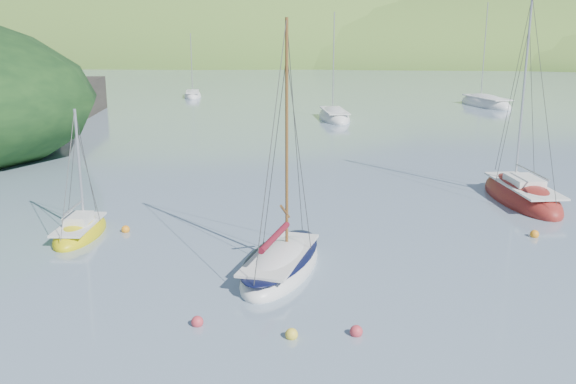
# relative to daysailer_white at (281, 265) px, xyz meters

# --- Properties ---
(ground) EXTENTS (700.00, 700.00, 0.00)m
(ground) POSITION_rel_daysailer_white_xyz_m (0.85, -5.77, -0.23)
(ground) COLOR gray
(ground) RESTS_ON ground
(shoreline_hills) EXTENTS (690.00, 135.00, 56.00)m
(shoreline_hills) POSITION_rel_daysailer_white_xyz_m (-8.81, 166.66, -0.23)
(shoreline_hills) COLOR #45702A
(shoreline_hills) RESTS_ON ground
(daysailer_white) EXTENTS (3.42, 6.89, 10.13)m
(daysailer_white) POSITION_rel_daysailer_white_xyz_m (0.00, 0.00, 0.00)
(daysailer_white) COLOR white
(daysailer_white) RESTS_ON ground
(sloop_red) EXTENTS (4.19, 8.13, 11.46)m
(sloop_red) POSITION_rel_daysailer_white_xyz_m (11.43, 11.44, -0.01)
(sloop_red) COLOR maroon
(sloop_red) RESTS_ON ground
(sailboat_yellow) EXTENTS (2.22, 4.77, 6.15)m
(sailboat_yellow) POSITION_rel_daysailer_white_xyz_m (-9.51, 3.02, -0.06)
(sailboat_yellow) COLOR #D5C80C
(sailboat_yellow) RESTS_ON ground
(distant_sloop_a) EXTENTS (4.46, 8.25, 11.18)m
(distant_sloop_a) POSITION_rel_daysailer_white_xyz_m (-0.19, 40.28, -0.04)
(distant_sloop_a) COLOR white
(distant_sloop_a) RESTS_ON ground
(distant_sloop_b) EXTENTS (6.37, 9.27, 12.51)m
(distant_sloop_b) POSITION_rel_daysailer_white_xyz_m (16.48, 53.00, -0.02)
(distant_sloop_b) COLOR white
(distant_sloop_b) RESTS_ON ground
(distant_sloop_c) EXTENTS (3.60, 6.44, 8.70)m
(distant_sloop_c) POSITION_rel_daysailer_white_xyz_m (-19.38, 57.78, -0.07)
(distant_sloop_c) COLOR white
(distant_sloop_c) RESTS_ON ground
(mooring_buoys) EXTENTS (18.73, 11.16, 0.40)m
(mooring_buoys) POSITION_rel_daysailer_white_xyz_m (1.28, -1.35, -0.11)
(mooring_buoys) COLOR yellow
(mooring_buoys) RESTS_ON ground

